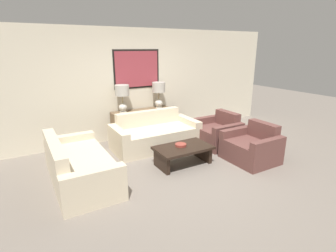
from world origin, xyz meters
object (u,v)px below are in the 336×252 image
(coffee_table, at_px, (183,151))
(couch_by_side, at_px, (79,167))
(decorative_bowl, at_px, (181,145))
(table_lamp_right, at_px, (159,91))
(table_lamp_left, at_px, (122,94))
(console_table, at_px, (142,124))
(armchair_near_camera, at_px, (252,148))
(couch_by_back_wall, at_px, (155,135))
(armchair_near_back_wall, at_px, (217,133))

(coffee_table, bearing_deg, couch_by_side, 171.02)
(decorative_bowl, bearing_deg, table_lamp_right, 75.32)
(table_lamp_right, bearing_deg, table_lamp_left, 180.00)
(console_table, height_order, coffee_table, console_table)
(couch_by_side, relative_size, decorative_bowl, 8.81)
(coffee_table, distance_m, armchair_near_camera, 1.40)
(couch_by_back_wall, distance_m, armchair_near_camera, 2.12)
(table_lamp_left, height_order, decorative_bowl, table_lamp_left)
(console_table, bearing_deg, decorative_bowl, -89.29)
(table_lamp_left, height_order, armchair_near_back_wall, table_lamp_left)
(table_lamp_right, height_order, armchair_near_camera, table_lamp_right)
(couch_by_back_wall, xyz_separation_m, couch_by_side, (-1.87, -0.81, 0.00))
(couch_by_back_wall, bearing_deg, console_table, 90.00)
(coffee_table, relative_size, decorative_bowl, 4.95)
(coffee_table, bearing_deg, armchair_near_camera, -22.18)
(table_lamp_left, relative_size, armchair_near_back_wall, 0.67)
(coffee_table, distance_m, decorative_bowl, 0.13)
(couch_by_side, distance_m, coffee_table, 1.93)
(decorative_bowl, distance_m, armchair_near_back_wall, 1.41)
(console_table, distance_m, armchair_near_back_wall, 1.85)
(couch_by_back_wall, distance_m, couch_by_side, 2.03)
(coffee_table, bearing_deg, table_lamp_right, 76.38)
(table_lamp_left, relative_size, coffee_table, 0.60)
(couch_by_back_wall, bearing_deg, armchair_near_camera, -50.68)
(table_lamp_left, distance_m, coffee_table, 2.08)
(table_lamp_left, height_order, couch_by_back_wall, table_lamp_left)
(table_lamp_right, bearing_deg, couch_by_side, -147.37)
(console_table, bearing_deg, couch_by_back_wall, -90.00)
(coffee_table, bearing_deg, armchair_near_back_wall, 22.18)
(couch_by_side, xyz_separation_m, armchair_near_camera, (3.21, -0.83, -0.01))
(console_table, distance_m, couch_by_side, 2.40)
(table_lamp_left, distance_m, armchair_near_camera, 3.09)
(table_lamp_right, xyz_separation_m, couch_by_back_wall, (-0.48, -0.69, -0.88))
(console_table, distance_m, table_lamp_left, 0.93)
(coffee_table, bearing_deg, couch_by_back_wall, 92.19)
(couch_by_back_wall, relative_size, armchair_near_camera, 2.01)
(couch_by_side, distance_m, decorative_bowl, 1.91)
(console_table, xyz_separation_m, coffee_table, (0.04, -1.80, -0.09))
(table_lamp_right, bearing_deg, armchair_near_back_wall, -55.88)
(armchair_near_back_wall, relative_size, armchair_near_camera, 1.00)
(couch_by_back_wall, bearing_deg, table_lamp_right, 55.40)
(table_lamp_right, distance_m, armchair_near_back_wall, 1.78)
(couch_by_back_wall, distance_m, decorative_bowl, 1.06)
(table_lamp_left, xyz_separation_m, couch_by_back_wall, (0.48, -0.69, -0.88))
(couch_by_side, bearing_deg, armchair_near_camera, -14.53)
(couch_by_back_wall, height_order, armchair_near_camera, couch_by_back_wall)
(couch_by_side, bearing_deg, coffee_table, -8.98)
(couch_by_back_wall, bearing_deg, armchair_near_back_wall, -23.34)
(table_lamp_right, bearing_deg, decorative_bowl, -104.68)
(console_table, relative_size, decorative_bowl, 6.82)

